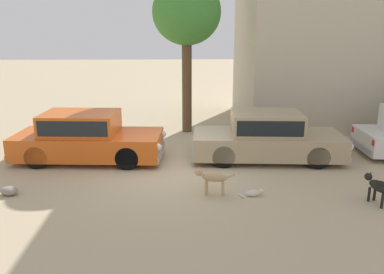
{
  "coord_description": "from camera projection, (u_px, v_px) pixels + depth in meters",
  "views": [
    {
      "loc": [
        0.38,
        -10.22,
        3.78
      ],
      "look_at": [
        0.76,
        0.2,
        0.9
      ],
      "focal_mm": 36.97,
      "sensor_mm": 36.0,
      "label": 1
    }
  ],
  "objects": [
    {
      "name": "parked_sedan_nearest",
      "position": [
        86.0,
        137.0,
        11.54
      ],
      "size": [
        4.46,
        2.01,
        1.43
      ],
      "rotation": [
        0.0,
        0.0,
        -0.07
      ],
      "color": "#D15619",
      "rests_on": "ground_plane"
    },
    {
      "name": "stray_dog_spotted",
      "position": [
        212.0,
        178.0,
        9.17
      ],
      "size": [
        0.98,
        0.3,
        0.66
      ],
      "rotation": [
        0.0,
        0.0,
        2.97
      ],
      "color": "tan",
      "rests_on": "ground_plane"
    },
    {
      "name": "stray_dog_tan",
      "position": [
        379.0,
        186.0,
        8.7
      ],
      "size": [
        0.38,
        0.93,
        0.64
      ],
      "rotation": [
        0.0,
        0.0,
        1.87
      ],
      "color": "black",
      "rests_on": "ground_plane"
    },
    {
      "name": "rubble_pile",
      "position": [
        9.0,
        191.0,
        9.25
      ],
      "size": [
        0.51,
        0.43,
        0.2
      ],
      "primitive_type": "ellipsoid",
      "rotation": [
        0.0,
        0.0,
        2.85
      ],
      "color": "gray",
      "rests_on": "ground_plane"
    },
    {
      "name": "acacia_tree_left",
      "position": [
        187.0,
        15.0,
        13.87
      ],
      "size": [
        2.42,
        2.18,
        5.48
      ],
      "color": "brown",
      "rests_on": "ground_plane"
    },
    {
      "name": "stray_cat",
      "position": [
        254.0,
        193.0,
        9.18
      ],
      "size": [
        0.61,
        0.23,
        0.17
      ],
      "rotation": [
        0.0,
        0.0,
        0.17
      ],
      "color": "beige",
      "rests_on": "ground_plane"
    },
    {
      "name": "parked_sedan_second",
      "position": [
        267.0,
        136.0,
        11.62
      ],
      "size": [
        4.59,
        2.06,
        1.42
      ],
      "rotation": [
        0.0,
        0.0,
        -0.07
      ],
      "color": "tan",
      "rests_on": "ground_plane"
    },
    {
      "name": "ground_plane",
      "position": [
        165.0,
        171.0,
        10.83
      ],
      "size": [
        80.0,
        80.0,
        0.0
      ],
      "primitive_type": "plane",
      "color": "tan"
    }
  ]
}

